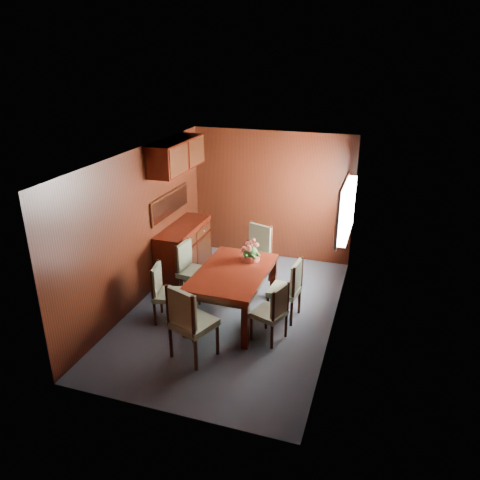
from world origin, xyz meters
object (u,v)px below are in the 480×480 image
(chair_left_near, at_px, (164,290))
(chair_right_near, at_px, (273,310))
(chair_head, at_px, (189,319))
(flower_centerpiece, at_px, (251,251))
(dining_table, at_px, (233,277))
(sideboard, at_px, (184,250))

(chair_left_near, distance_m, chair_right_near, 1.65)
(chair_left_near, height_order, chair_head, chair_head)
(chair_right_near, distance_m, flower_centerpiece, 1.15)
(dining_table, distance_m, chair_head, 1.19)
(sideboard, relative_size, dining_table, 0.88)
(chair_left_near, xyz_separation_m, flower_centerpiece, (1.05, 0.87, 0.40))
(dining_table, bearing_deg, chair_left_near, -154.93)
(flower_centerpiece, bearing_deg, chair_right_near, -56.20)
(dining_table, relative_size, chair_head, 1.50)
(chair_right_near, bearing_deg, flower_centerpiece, 52.99)
(chair_left_near, xyz_separation_m, chair_right_near, (1.65, -0.02, -0.02))
(sideboard, height_order, dining_table, sideboard)
(sideboard, bearing_deg, flower_centerpiece, -24.33)
(chair_right_near, distance_m, chair_head, 1.18)
(chair_left_near, bearing_deg, chair_head, 31.60)
(chair_right_near, bearing_deg, sideboard, 71.98)
(sideboard, relative_size, chair_head, 1.32)
(sideboard, xyz_separation_m, chair_head, (1.10, -2.27, 0.14))
(dining_table, bearing_deg, chair_right_near, -30.59)
(dining_table, height_order, chair_right_near, chair_right_near)
(dining_table, height_order, flower_centerpiece, flower_centerpiece)
(sideboard, distance_m, flower_centerpiece, 1.62)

